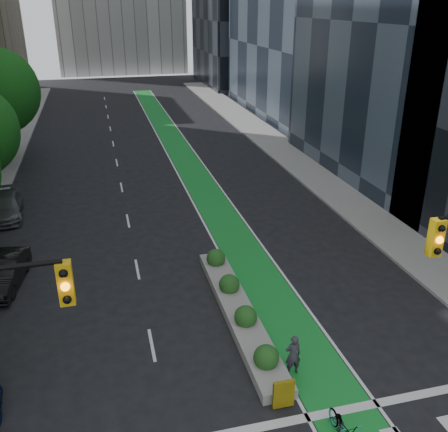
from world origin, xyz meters
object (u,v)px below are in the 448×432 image
cyclist (293,355)px  parked_car_left_mid (3,273)px  parked_car_left_far (6,206)px  bicycle (343,427)px  median_planter (238,308)px

cyclist → parked_car_left_mid: bearing=-39.7°
cyclist → parked_car_left_far: bearing=-56.2°
bicycle → parked_car_left_mid: parked_car_left_mid is taller
bicycle → median_planter: bearing=99.7°
cyclist → parked_car_left_mid: (-10.56, 8.71, -0.09)m
bicycle → parked_car_left_far: bearing=119.7°
median_planter → cyclist: (0.88, -3.79, 0.41)m
parked_car_left_mid → median_planter: bearing=-19.0°
bicycle → parked_car_left_far: parked_car_left_far is taller
parked_car_left_mid → parked_car_left_far: parked_car_left_mid is taller
cyclist → parked_car_left_mid: size_ratio=0.37×
median_planter → bicycle: bearing=-79.5°
cyclist → median_planter: bearing=-77.0°
median_planter → parked_car_left_mid: 10.87m
median_planter → cyclist: size_ratio=6.58×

